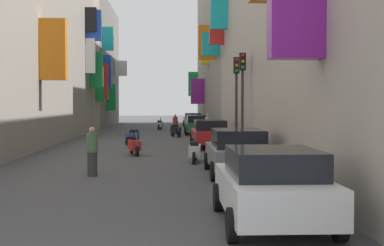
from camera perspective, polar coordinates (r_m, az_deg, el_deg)
name	(u,v)px	position (r m, az deg, el deg)	size (l,w,h in m)	color
ground_plane	(149,138)	(35.54, -4.86, -1.67)	(140.00, 140.00, 0.00)	#424244
building_left_mid_a	(49,9)	(42.67, -15.59, 12.16)	(7.21, 5.72, 19.73)	gray
building_left_mid_b	(62,6)	(47.51, -14.24, 12.48)	(7.22, 3.94, 22.00)	#9E9384
building_left_mid_c	(83,65)	(57.52, -12.00, 6.33)	(7.39, 17.71, 13.23)	slate
building_right_mid_a	(258,32)	(38.43, 7.41, 10.00)	(7.38, 5.13, 15.26)	gray
building_right_mid_b	(233,33)	(53.66, 4.61, 9.98)	(7.39, 25.36, 19.40)	#9E9384
parked_car_grey	(237,151)	(16.98, 5.03, -3.14)	(1.96, 4.25, 1.51)	slate
parked_car_green	(198,124)	(39.67, 0.64, -0.14)	(2.02, 4.25, 1.49)	#236638
parked_car_silver	(193,119)	(53.67, 0.08, 0.41)	(2.01, 3.94, 1.41)	#B7B7BC
parked_car_red	(210,133)	(27.50, 1.99, -1.14)	(2.00, 4.20, 1.49)	#B21E1E
parked_car_white	(272,185)	(10.07, 8.86, -6.81)	(2.01, 3.95, 1.49)	white
scooter_white	(195,151)	(20.63, 0.31, -3.10)	(0.55, 1.93, 1.13)	silver
scooter_black	(176,130)	(36.58, -1.83, -0.83)	(0.78, 1.69, 1.13)	black
scooter_silver	(160,125)	(47.01, -3.60, -0.18)	(0.58, 1.79, 1.13)	#ADADB2
scooter_blue	(133,137)	(29.76, -6.63, -1.52)	(0.76, 1.77, 1.13)	#2D4CAD
scooter_red	(134,145)	(23.64, -6.45, -2.45)	(0.71, 1.96, 1.13)	red
pedestrian_crossing	(92,152)	(16.90, -11.04, -3.16)	(0.54, 0.54, 1.61)	#383838
pedestrian_near_left	(175,124)	(40.00, -1.89, -0.15)	(0.54, 0.54, 1.54)	#3C3C3C
pedestrian_near_right	(207,125)	(36.41, 1.73, -0.27)	(0.53, 0.53, 1.66)	#2A2A2A
traffic_light_near_corner	(236,89)	(23.82, 4.96, 3.82)	(0.26, 0.34, 4.50)	#2D2D2D
traffic_light_far_corner	(242,87)	(22.23, 5.64, 4.01)	(0.26, 0.34, 4.55)	#2D2D2D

